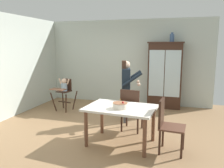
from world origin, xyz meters
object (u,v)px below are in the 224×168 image
object	(u,v)px
dining_table	(121,112)
birthday_cake	(120,105)
china_cabinet	(165,75)
adult_person	(126,84)
high_chair_with_toddler	(64,89)
dining_chair_right_end	(167,122)
ceramic_vase	(172,38)
dining_chair_far_side	(131,107)

from	to	relation	value
dining_table	birthday_cake	world-z (taller)	birthday_cake
china_cabinet	dining_table	size ratio (longest dim) A/B	1.44
china_cabinet	birthday_cake	world-z (taller)	china_cabinet
adult_person	high_chair_with_toddler	bearing A→B (deg)	64.13
high_chair_with_toddler	birthday_cake	xyz separation A→B (m)	(2.16, -1.84, 0.14)
dining_chair_right_end	china_cabinet	bearing A→B (deg)	9.39
ceramic_vase	adult_person	xyz separation A→B (m)	(-0.99, -1.62, -1.14)
birthday_cake	adult_person	bearing A→B (deg)	98.22
high_chair_with_toddler	birthday_cake	world-z (taller)	high_chair_with_toddler
dining_chair_far_side	adult_person	bearing A→B (deg)	-62.83
china_cabinet	dining_table	xyz separation A→B (m)	(-0.63, -2.90, -0.37)
china_cabinet	birthday_cake	distance (m)	3.07
dining_table	birthday_cake	xyz separation A→B (m)	(0.01, -0.10, 0.16)
dining_table	dining_chair_right_end	world-z (taller)	dining_chair_right_end
high_chair_with_toddler	birthday_cake	bearing A→B (deg)	-31.99
china_cabinet	adult_person	size ratio (longest dim) A/B	1.30
ceramic_vase	birthday_cake	bearing A→B (deg)	-104.62
high_chair_with_toddler	adult_person	bearing A→B (deg)	-4.44
china_cabinet	ceramic_vase	xyz separation A→B (m)	(0.16, 0.00, 1.11)
high_chair_with_toddler	china_cabinet	bearing A→B (deg)	31.21
china_cabinet	dining_chair_far_side	world-z (taller)	china_cabinet
ceramic_vase	dining_chair_right_end	world-z (taller)	ceramic_vase
birthday_cake	dining_chair_right_end	distance (m)	0.89
high_chair_with_toddler	dining_chair_far_side	size ratio (longest dim) A/B	0.99
high_chair_with_toddler	dining_chair_right_end	world-z (taller)	dining_chair_right_end
birthday_cake	dining_chair_far_side	xyz separation A→B (m)	(0.05, 0.77, -0.24)
dining_chair_far_side	high_chair_with_toddler	bearing A→B (deg)	-20.64
dining_chair_far_side	ceramic_vase	bearing A→B (deg)	-102.84
high_chair_with_toddler	dining_table	size ratio (longest dim) A/B	0.69
adult_person	birthday_cake	world-z (taller)	adult_person
adult_person	dining_chair_right_end	bearing A→B (deg)	-155.39
dining_table	dining_chair_right_end	distance (m)	0.87
china_cabinet	adult_person	bearing A→B (deg)	-117.04
ceramic_vase	dining_table	world-z (taller)	ceramic_vase
dining_chair_far_side	dining_chair_right_end	world-z (taller)	same
high_chair_with_toddler	dining_chair_right_end	xyz separation A→B (m)	(3.01, -1.82, -0.10)
china_cabinet	birthday_cake	bearing A→B (deg)	-101.68
china_cabinet	dining_chair_far_side	size ratio (longest dim) A/B	2.08
high_chair_with_toddler	dining_chair_right_end	bearing A→B (deg)	-22.69
china_cabinet	dining_table	world-z (taller)	china_cabinet
dining_chair_far_side	dining_chair_right_end	distance (m)	1.10
birthday_cake	dining_table	bearing A→B (deg)	97.13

